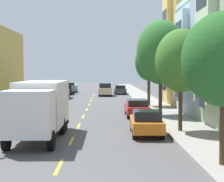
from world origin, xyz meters
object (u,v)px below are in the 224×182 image
Objects in this scene: parked_sedan_black at (67,90)px; moving_champagne_sedan at (105,89)px; street_tree_third at (161,52)px; parked_sedan_charcoal at (120,90)px; parked_hatchback_orange at (146,122)px; street_tree_second at (181,61)px; delivery_box_truck at (40,106)px; parked_sedan_red at (137,108)px; parked_suv_forest at (41,100)px; parked_suv_burgundy at (61,91)px; parked_suv_silver at (52,95)px; parked_pickup_teal at (70,88)px; street_tree_farthest at (149,62)px.

moving_champagne_sedan reaches higher than parked_sedan_black.
street_tree_third is 28.11m from parked_sedan_charcoal.
street_tree_third is 24.72m from moving_champagne_sedan.
moving_champagne_sedan is at bearing 94.33° from parked_hatchback_orange.
delivery_box_truck is at bearing -169.39° from street_tree_second.
delivery_box_truck is at bearing -124.46° from parked_sedan_red.
parked_suv_forest is 15.61m from parked_hatchback_orange.
parked_suv_burgundy is 1.01× the size of moving_champagne_sedan.
street_tree_third reaches higher than parked_suv_burgundy.
parked_hatchback_orange reaches higher than parked_sedan_charcoal.
parked_sedan_black is (-0.04, 16.37, -0.24)m from parked_suv_silver.
moving_champagne_sedan is (6.25, -8.77, 0.16)m from parked_pickup_teal.
parked_suv_burgundy is (-10.67, 11.75, -3.69)m from street_tree_farthest.
parked_sedan_charcoal is at bearing 90.44° from parked_sedan_red.
street_tree_second is 15.15m from street_tree_farthest.
parked_hatchback_orange is (8.54, -19.08, -0.23)m from parked_suv_silver.
street_tree_second reaches higher than parked_sedan_red.
parked_pickup_teal is (-8.67, 5.02, 0.08)m from parked_sedan_charcoal.
delivery_box_truck is at bearing -79.37° from parked_suv_forest.
parked_suv_burgundy is 21.22m from parked_sedan_red.
parked_pickup_teal is (-10.85, 40.25, -3.56)m from street_tree_second.
street_tree_third reaches higher than parked_sedan_black.
parked_hatchback_orange is (-2.16, -0.71, -3.63)m from street_tree_second.
street_tree_second is 1.27× the size of parked_suv_burgundy.
parked_sedan_red is (0.20, 8.27, -0.01)m from parked_hatchback_orange.
moving_champagne_sedan is (-2.43, -3.76, 0.24)m from parked_sedan_charcoal.
street_tree_second reaches higher than parked_suv_silver.
street_tree_third reaches higher than parked_pickup_teal.
parked_suv_burgundy and parked_suv_silver have the same top height.
parked_sedan_charcoal is 4.48m from moving_champagne_sedan.
parked_sedan_charcoal is 1.01× the size of parked_sedan_red.
delivery_box_truck is at bearing -96.22° from moving_champagne_sedan.
delivery_box_truck is 1.83× the size of parked_hatchback_orange.
parked_sedan_black is (-10.74, 27.17, -4.57)m from street_tree_third.
parked_suv_forest is 1.06× the size of parked_sedan_black.
street_tree_second is 1.29× the size of moving_champagne_sedan.
parked_suv_burgundy is (-10.67, 26.90, -3.40)m from street_tree_second.
parked_hatchback_orange is at bearing -76.40° from parked_sedan_black.
street_tree_second is 1.36× the size of parked_sedan_charcoal.
parked_suv_burgundy is 14.61m from parked_suv_forest.
parked_hatchback_orange reaches higher than parked_sedan_red.
parked_sedan_black is at bearing 90.14° from parked_suv_silver.
parked_pickup_teal is (-10.85, 32.67, -4.49)m from street_tree_third.
parked_suv_forest is (0.05, -27.96, 0.16)m from parked_pickup_teal.
parked_suv_burgundy is at bearing 132.25° from street_tree_farthest.
street_tree_second is 31.99m from moving_champagne_sedan.
parked_sedan_charcoal is 35.94m from parked_hatchback_orange.
parked_sedan_black is (-2.54, 36.27, -1.08)m from delivery_box_truck.
parked_sedan_charcoal is (6.02, 36.76, -1.08)m from delivery_box_truck.
parked_sedan_charcoal is (-2.17, 20.08, -3.92)m from street_tree_farthest.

